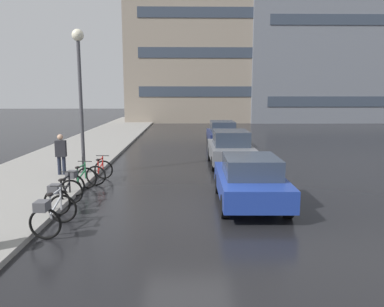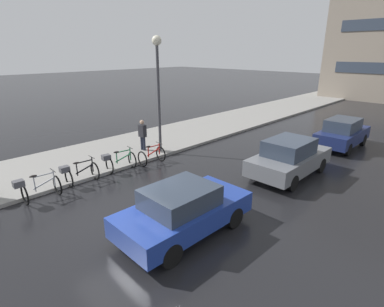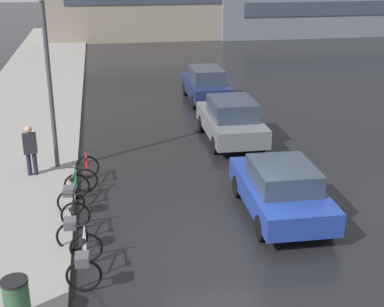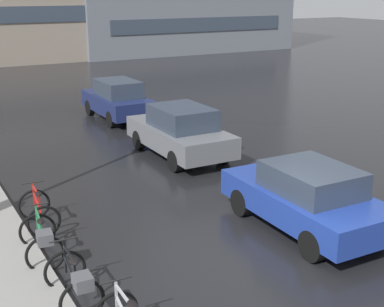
% 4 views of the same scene
% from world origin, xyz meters
% --- Properties ---
extents(ground_plane, '(140.00, 140.00, 0.00)m').
position_xyz_m(ground_plane, '(0.00, 0.00, 0.00)').
color(ground_plane, black).
extents(sidewalk_kerb, '(4.80, 60.00, 0.14)m').
position_xyz_m(sidewalk_kerb, '(-6.00, 10.00, 0.07)').
color(sidewalk_kerb, gray).
rests_on(sidewalk_kerb, ground).
extents(bicycle_nearest, '(0.79, 1.45, 1.01)m').
position_xyz_m(bicycle_nearest, '(-3.26, -1.18, 0.51)').
color(bicycle_nearest, black).
rests_on(bicycle_nearest, ground).
extents(bicycle_second, '(0.81, 1.43, 1.02)m').
position_xyz_m(bicycle_second, '(-3.55, 0.51, 0.50)').
color(bicycle_second, black).
rests_on(bicycle_second, ground).
extents(bicycle_third, '(0.88, 1.47, 1.00)m').
position_xyz_m(bicycle_third, '(-3.62, 2.37, 0.49)').
color(bicycle_third, black).
rests_on(bicycle_third, ground).
extents(bicycle_farthest, '(0.79, 1.15, 0.95)m').
position_xyz_m(bicycle_farthest, '(-3.28, 3.99, 0.40)').
color(bicycle_farthest, black).
rests_on(bicycle_farthest, ground).
extents(car_blue, '(1.98, 4.10, 1.49)m').
position_xyz_m(car_blue, '(1.87, 1.05, 0.75)').
color(car_blue, navy).
rests_on(car_blue, ground).
extents(car_grey, '(1.91, 4.24, 1.63)m').
position_xyz_m(car_grey, '(2.01, 7.19, 0.81)').
color(car_grey, slate).
rests_on(car_grey, ground).
extents(car_navy, '(1.72, 4.00, 1.62)m').
position_xyz_m(car_navy, '(2.21, 12.94, 0.81)').
color(car_navy, navy).
rests_on(car_navy, ground).
extents(pedestrian, '(0.41, 0.27, 1.74)m').
position_xyz_m(pedestrian, '(-4.94, 4.73, 0.98)').
color(pedestrian, '#1E2333').
rests_on(pedestrian, ground).
extents(streetlamp, '(0.46, 0.46, 5.78)m').
position_xyz_m(streetlamp, '(-4.23, 5.32, 4.07)').
color(streetlamp, '#424247').
rests_on(streetlamp, ground).
extents(building_facade_main, '(17.90, 8.14, 19.15)m').
position_xyz_m(building_facade_main, '(2.31, 35.06, 9.58)').
color(building_facade_main, gray).
rests_on(building_facade_main, ground).
extents(building_facade_side, '(18.80, 10.89, 13.24)m').
position_xyz_m(building_facade_side, '(16.53, 36.00, 6.62)').
color(building_facade_side, slate).
rests_on(building_facade_side, ground).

